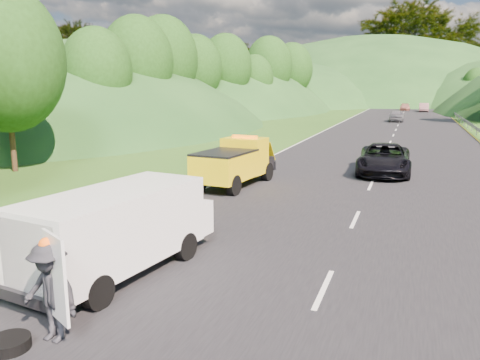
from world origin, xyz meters
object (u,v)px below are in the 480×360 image
at_px(child, 149,245).
at_px(spare_tire, 10,350).
at_px(passing_suv, 383,174).
at_px(worker, 54,340).
at_px(suitcase, 107,215).
at_px(tow_truck, 235,162).
at_px(white_van, 120,227).
at_px(woman, 150,226).

height_order(child, spare_tire, child).
bearing_deg(spare_tire, passing_suv, 75.62).
relative_size(worker, suitcase, 3.29).
xyz_separation_m(tow_truck, white_van, (1.06, -10.63, 0.10)).
bearing_deg(worker, child, 106.16).
relative_size(tow_truck, spare_tire, 7.56).
relative_size(spare_tire, passing_suv, 0.13).
distance_m(white_van, woman, 4.14).
distance_m(child, suitcase, 2.87).
distance_m(worker, passing_suv, 19.66).
bearing_deg(suitcase, white_van, -49.99).
bearing_deg(passing_suv, child, -113.97).
relative_size(child, passing_suv, 0.20).
bearing_deg(suitcase, passing_suv, 57.14).
bearing_deg(child, passing_suv, 79.65).
relative_size(tow_truck, suitcase, 9.66).
relative_size(woman, spare_tire, 2.15).
xyz_separation_m(tow_truck, suitcase, (-1.89, -7.11, -0.82)).
relative_size(white_van, suitcase, 11.14).
relative_size(child, spare_tire, 1.56).
xyz_separation_m(white_van, worker, (0.62, -3.04, -1.19)).
xyz_separation_m(white_van, spare_tire, (0.12, -3.56, -1.19)).
height_order(tow_truck, passing_suv, tow_truck).
relative_size(white_van, passing_suv, 1.11).
bearing_deg(woman, tow_truck, -25.47).
bearing_deg(white_van, suitcase, 137.67).
xyz_separation_m(woman, passing_suv, (6.60, 12.39, 0.00)).
height_order(child, passing_suv, passing_suv).
height_order(woman, worker, worker).
distance_m(tow_truck, white_van, 10.69).
bearing_deg(spare_tire, woman, 102.16).
xyz_separation_m(worker, spare_tire, (-0.50, -0.51, 0.00)).
bearing_deg(tow_truck, woman, -86.94).
xyz_separation_m(tow_truck, worker, (1.69, -13.68, -1.10)).
bearing_deg(passing_suv, spare_tire, -106.37).
bearing_deg(suitcase, tow_truck, 75.12).
bearing_deg(tow_truck, spare_tire, -79.06).
bearing_deg(spare_tire, tow_truck, 94.79).
bearing_deg(woman, child, -171.86).
xyz_separation_m(tow_truck, spare_tire, (1.19, -14.19, -1.10)).
height_order(woman, spare_tire, woman).
xyz_separation_m(woman, child, (0.95, -1.61, 0.00)).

